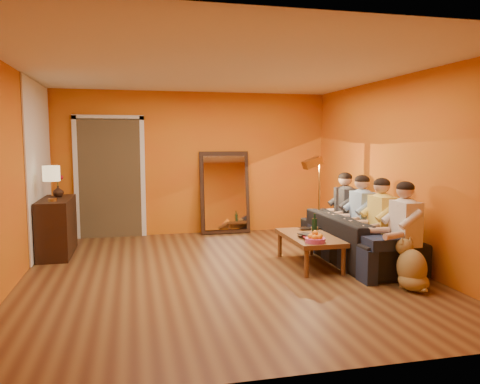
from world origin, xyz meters
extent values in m
cube|color=brown|center=(0.00, 0.00, 0.00)|extent=(5.00, 5.50, 0.00)
cube|color=white|center=(0.00, 0.00, 2.60)|extent=(5.00, 5.50, 0.00)
cube|color=orange|center=(0.00, 2.75, 1.30)|extent=(5.00, 0.00, 2.60)
cube|color=orange|center=(-2.50, 0.00, 1.30)|extent=(0.00, 5.50, 2.60)
cube|color=orange|center=(2.50, 0.00, 1.30)|extent=(0.00, 5.50, 2.60)
cube|color=white|center=(-2.48, 1.75, 1.30)|extent=(0.02, 1.90, 2.58)
cube|color=#3F2D19|center=(-1.50, 2.83, 1.05)|extent=(1.06, 0.30, 2.10)
cube|color=white|center=(-2.07, 2.71, 1.05)|extent=(0.08, 0.06, 2.20)
cube|color=white|center=(-0.93, 2.71, 1.05)|extent=(0.08, 0.06, 2.20)
cube|color=white|center=(-1.50, 2.71, 2.12)|extent=(1.22, 0.06, 0.08)
cube|color=black|center=(0.55, 2.63, 0.76)|extent=(0.92, 0.27, 1.51)
cube|color=white|center=(0.55, 2.59, 0.76)|extent=(0.78, 0.21, 1.35)
cube|color=black|center=(-2.24, 1.55, 0.42)|extent=(0.44, 1.18, 0.85)
imported|color=black|center=(2.00, 0.21, 0.33)|extent=(2.25, 0.88, 0.66)
cylinder|color=black|center=(1.29, 0.06, 0.58)|extent=(0.07, 0.07, 0.31)
imported|color=#B27F3F|center=(1.36, 0.23, 0.47)|extent=(0.11, 0.11, 0.09)
imported|color=black|center=(1.42, 0.46, 0.43)|extent=(0.37, 0.25, 0.03)
imported|color=black|center=(1.06, -0.09, 0.43)|extent=(0.24, 0.29, 0.03)
imported|color=#A01218|center=(1.07, -0.08, 0.45)|extent=(0.24, 0.29, 0.02)
imported|color=black|center=(1.06, -0.10, 0.47)|extent=(0.22, 0.24, 0.02)
imported|color=black|center=(-2.24, 1.80, 0.94)|extent=(0.17, 0.17, 0.17)
camera|label=1|loc=(-1.11, -5.83, 1.71)|focal=35.00mm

